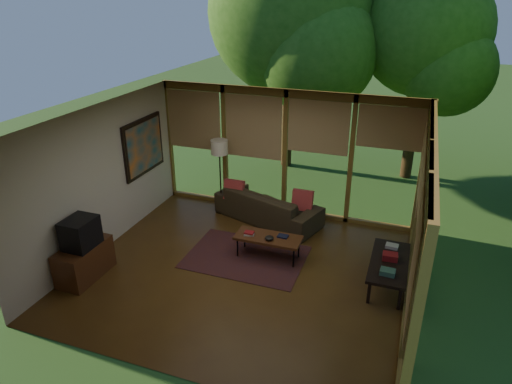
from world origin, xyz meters
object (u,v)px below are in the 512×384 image
at_px(floor_lamp, 219,151).
at_px(coffee_table, 268,238).
at_px(television, 80,233).
at_px(side_console, 389,263).
at_px(sofa, 268,206).
at_px(media_cabinet, 84,261).

distance_m(floor_lamp, coffee_table, 2.34).
relative_size(television, side_console, 0.39).
xyz_separation_m(sofa, coffee_table, (0.47, -1.41, 0.06)).
xyz_separation_m(media_cabinet, floor_lamp, (1.18, 3.06, 1.11)).
bearing_deg(floor_lamp, coffee_table, -42.42).
height_order(floor_lamp, side_console, floor_lamp).
height_order(media_cabinet, coffee_table, media_cabinet).
bearing_deg(television, sofa, 53.52).
relative_size(sofa, media_cabinet, 2.27).
bearing_deg(media_cabinet, side_console, 17.03).
bearing_deg(floor_lamp, sofa, -1.00).
height_order(media_cabinet, side_console, media_cabinet).
bearing_deg(sofa, television, 71.73).
xyz_separation_m(coffee_table, side_console, (2.13, -0.15, 0.02)).
distance_m(television, floor_lamp, 3.32).
xyz_separation_m(sofa, television, (-2.25, -3.04, 0.52)).
xyz_separation_m(television, coffee_table, (2.72, 1.64, -0.46)).
relative_size(media_cabinet, coffee_table, 0.83).
height_order(media_cabinet, floor_lamp, floor_lamp).
relative_size(sofa, television, 4.14).
xyz_separation_m(media_cabinet, coffee_table, (2.74, 1.64, 0.09)).
distance_m(media_cabinet, floor_lamp, 3.46).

